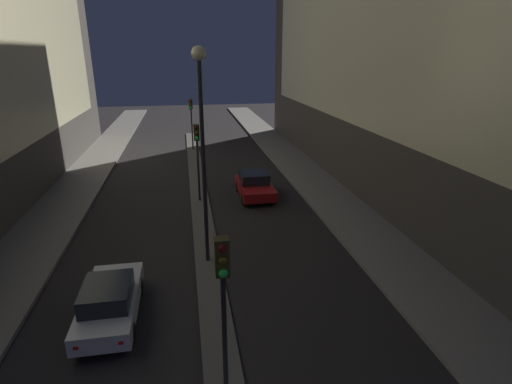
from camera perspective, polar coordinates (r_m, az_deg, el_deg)
median_strip at (r=25.53m, az=-8.19°, el=0.08°), size 1.07×39.12×0.11m
traffic_light_near at (r=9.19m, az=-4.72°, el=-13.40°), size 0.32×0.42×4.49m
traffic_light_mid at (r=22.90m, az=-8.40°, el=6.57°), size 0.32×0.42×4.49m
traffic_light_far at (r=36.12m, az=-9.25°, el=11.13°), size 0.32×0.42×4.49m
street_lamp at (r=15.26m, az=-7.76°, el=9.78°), size 0.53×0.53×8.50m
car_left_lane at (r=14.24m, az=-20.16°, el=-14.39°), size 1.72×4.19×1.48m
car_right_lane at (r=24.29m, az=-0.18°, el=1.00°), size 1.95×4.04×1.48m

